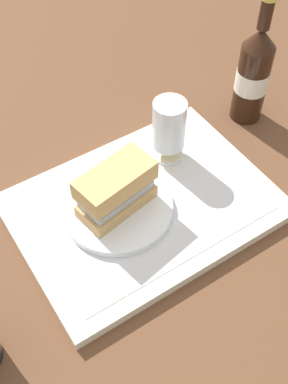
# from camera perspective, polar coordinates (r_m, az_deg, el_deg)

# --- Properties ---
(ground_plane) EXTENTS (3.00, 3.00, 0.00)m
(ground_plane) POSITION_cam_1_polar(r_m,az_deg,el_deg) (0.85, 0.00, -2.13)
(ground_plane) COLOR brown
(tray) EXTENTS (0.44, 0.32, 0.02)m
(tray) POSITION_cam_1_polar(r_m,az_deg,el_deg) (0.85, 0.00, -1.72)
(tray) COLOR beige
(tray) RESTS_ON ground_plane
(placemat) EXTENTS (0.38, 0.27, 0.00)m
(placemat) POSITION_cam_1_polar(r_m,az_deg,el_deg) (0.84, 0.00, -1.28)
(placemat) COLOR silver
(placemat) RESTS_ON tray
(plate) EXTENTS (0.19, 0.19, 0.01)m
(plate) POSITION_cam_1_polar(r_m,az_deg,el_deg) (0.82, -3.18, -1.90)
(plate) COLOR white
(plate) RESTS_ON placemat
(sandwich) EXTENTS (0.14, 0.09, 0.08)m
(sandwich) POSITION_cam_1_polar(r_m,az_deg,el_deg) (0.79, -3.15, 0.46)
(sandwich) COLOR tan
(sandwich) RESTS_ON plate
(beer_glass) EXTENTS (0.06, 0.06, 0.12)m
(beer_glass) POSITION_cam_1_polar(r_m,az_deg,el_deg) (0.86, 2.96, 7.57)
(beer_glass) COLOR silver
(beer_glass) RESTS_ON placemat
(beer_bottle) EXTENTS (0.07, 0.07, 0.27)m
(beer_bottle) POSITION_cam_1_polar(r_m,az_deg,el_deg) (0.98, 12.77, 13.42)
(beer_bottle) COLOR black
(beer_bottle) RESTS_ON ground_plane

